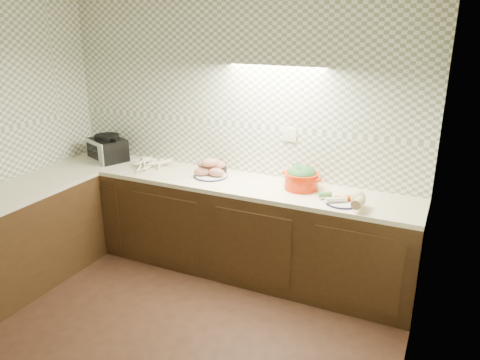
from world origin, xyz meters
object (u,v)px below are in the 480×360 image
at_px(sweet_potato_plate, 211,170).
at_px(onion_bowl, 218,168).
at_px(dutch_oven, 301,178).
at_px(parsnip_pile, 148,165).
at_px(toaster_oven, 107,148).
at_px(veg_plate, 349,199).

xyz_separation_m(sweet_potato_plate, onion_bowl, (0.02, 0.11, -0.02)).
bearing_deg(onion_bowl, dutch_oven, -4.92).
bearing_deg(parsnip_pile, sweet_potato_plate, 4.25).
xyz_separation_m(toaster_oven, parsnip_pile, (0.55, -0.06, -0.09)).
xyz_separation_m(onion_bowl, dutch_oven, (0.86, -0.07, 0.05)).
relative_size(sweet_potato_plate, veg_plate, 0.75).
height_order(toaster_oven, veg_plate, toaster_oven).
bearing_deg(dutch_oven, veg_plate, -8.21).
bearing_deg(dutch_oven, onion_bowl, -170.77).
relative_size(dutch_oven, veg_plate, 0.85).
xyz_separation_m(toaster_oven, sweet_potato_plate, (1.23, -0.01, -0.06)).
distance_m(toaster_oven, parsnip_pile, 0.56).
distance_m(toaster_oven, dutch_oven, 2.11).
height_order(toaster_oven, parsnip_pile, toaster_oven).
bearing_deg(toaster_oven, sweet_potato_plate, 23.08).
bearing_deg(sweet_potato_plate, dutch_oven, 2.50).
xyz_separation_m(dutch_oven, veg_plate, (0.46, -0.19, -0.05)).
height_order(sweet_potato_plate, dutch_oven, dutch_oven).
bearing_deg(dutch_oven, sweet_potato_plate, -163.35).
xyz_separation_m(toaster_oven, onion_bowl, (1.25, 0.11, -0.08)).
xyz_separation_m(toaster_oven, dutch_oven, (2.11, 0.03, -0.03)).
bearing_deg(parsnip_pile, onion_bowl, 13.13).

